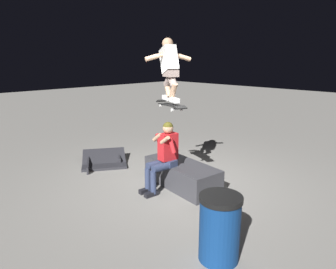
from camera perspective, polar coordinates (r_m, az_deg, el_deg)
The scene contains 7 objects.
ground_plane at distance 6.18m, azimuth 2.04°, elevation -8.90°, with size 40.00×40.00×0.00m, color gray.
ledge_box_main at distance 5.92m, azimuth 2.59°, elevation -7.55°, with size 1.60×0.67×0.46m, color #38383D.
person_sitting_on_ledge at distance 5.57m, azimuth -0.86°, elevation -3.62°, with size 0.60×0.77×1.30m.
skateboard at distance 5.58m, azimuth 0.48°, elevation 5.59°, with size 1.02×0.57×0.13m.
skater_airborne at distance 5.57m, azimuth 0.26°, elevation 12.68°, with size 0.63×0.85×1.12m.
kicker_ramp at distance 7.32m, azimuth -11.94°, elevation -5.01°, with size 1.33×1.34×0.34m.
trash_bin at distance 3.89m, azimuth 9.71°, elevation -16.95°, with size 0.52×0.52×0.84m.
Camera 1 is at (-3.90, 4.13, 2.42)m, focal length 32.30 mm.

